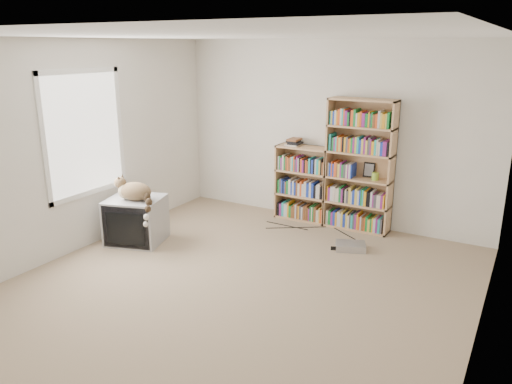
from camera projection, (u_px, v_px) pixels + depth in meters
The scene contains 16 objects.
floor at pixel (236, 290), 5.13m from camera, with size 4.50×5.00×0.01m, color #9B8669.
wall_back at pixel (331, 133), 6.86m from camera, with size 4.50×0.02×2.50m, color silver.
wall_left at pixel (72, 149), 5.84m from camera, with size 0.02×5.00×2.50m, color silver.
wall_right at pixel (491, 209), 3.71m from camera, with size 0.02×5.00×2.50m, color silver.
ceiling at pixel (233, 35), 4.42m from camera, with size 4.50×5.00×0.02m, color white.
window at pixel (85, 134), 5.96m from camera, with size 0.02×1.22×1.52m, color white.
crt_tv at pixel (136, 220), 6.33m from camera, with size 0.81×0.77×0.58m.
cat at pixel (137, 195), 6.11m from camera, with size 0.66×0.44×0.50m.
bookcase_tall at pixel (360, 169), 6.63m from camera, with size 0.88×0.30×1.76m.
bookcase_short at pixel (303, 186), 7.11m from camera, with size 0.77×0.30×1.06m.
book_stack at pixel (294, 142), 6.97m from camera, with size 0.18×0.24×0.10m, color #D1491B.
green_mug at pixel (376, 176), 6.52m from camera, with size 0.09×0.09×0.10m, color #8DB935.
framed_print at pixel (369, 170), 6.65m from camera, with size 0.15×0.01×0.20m, color black.
dvd_player at pixel (351, 246), 6.13m from camera, with size 0.36×0.26×0.08m, color #A5A6AA.
wall_outlet at pixel (130, 205), 6.81m from camera, with size 0.01×0.08×0.13m, color silver.
floor_cables at pixel (302, 235), 6.60m from camera, with size 1.20×0.70×0.01m, color black, non-canonical shape.
Camera 1 is at (2.47, -3.92, 2.42)m, focal length 35.00 mm.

